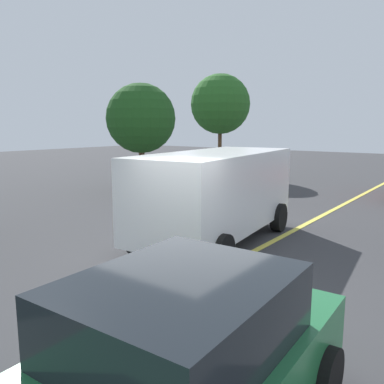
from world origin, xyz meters
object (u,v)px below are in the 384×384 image
object	(u,v)px
car_green_far_lane	(170,370)
tree_right_verge	(141,119)
tree_centre_verge	(220,104)
white_van	(217,191)

from	to	relation	value
car_green_far_lane	tree_right_verge	bearing A→B (deg)	44.82
car_green_far_lane	tree_centre_verge	distance (m)	20.25
tree_right_verge	white_van	bearing A→B (deg)	-123.21
white_van	tree_centre_verge	distance (m)	13.77
car_green_far_lane	tree_centre_verge	bearing A→B (deg)	31.69
car_green_far_lane	tree_centre_verge	size ratio (longest dim) A/B	0.73
white_van	tree_centre_verge	xyz separation A→B (m)	(11.36, 7.27, 2.78)
car_green_far_lane	tree_right_verge	world-z (taller)	tree_right_verge
white_van	tree_right_verge	xyz separation A→B (m)	(4.45, 6.79, 1.87)
car_green_far_lane	white_van	bearing A→B (deg)	29.81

